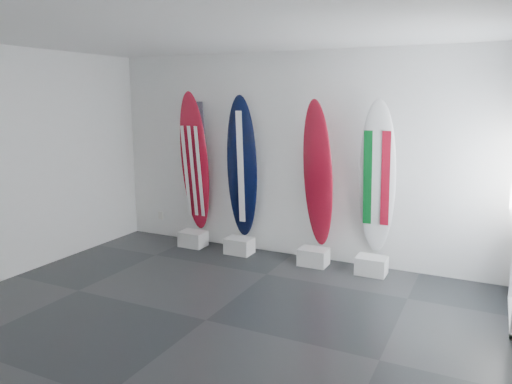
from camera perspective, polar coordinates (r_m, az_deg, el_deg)
The scene contains 13 objects.
floor at distance 5.46m, azimuth -5.85°, elevation -14.62°, with size 6.00×6.00×0.00m, color black.
ceiling at distance 4.97m, azimuth -6.56°, elevation 18.39°, with size 6.00×6.00×0.00m, color white.
wall_back at distance 7.21m, azimuth 4.49°, elevation 4.16°, with size 6.00×6.00×0.00m, color white.
wall_left at distance 7.06m, azimuth -27.28°, elevation 2.82°, with size 5.00×5.00×0.00m, color white.
display_block_usa at distance 7.94m, azimuth -7.34°, elevation -5.43°, with size 0.40×0.30×0.24m, color silver.
surfboard_usa at distance 7.77m, azimuth -7.16°, elevation 3.42°, with size 0.50×0.08×2.22m, color maroon.
display_block_navy at distance 7.53m, azimuth -1.95°, elevation -6.27°, with size 0.40×0.30×0.24m, color silver.
surfboard_navy at distance 7.35m, azimuth -1.65°, elevation 2.86°, with size 0.49×0.08×2.15m, color black.
display_block_swiss at distance 7.07m, azimuth 6.72°, elevation -7.51°, with size 0.40×0.30×0.24m, color silver.
surfboard_swiss at distance 6.88m, azimuth 7.21°, elevation 1.99°, with size 0.48×0.08×2.11m, color maroon.
display_block_italy at distance 6.86m, azimuth 13.29°, elevation -8.32°, with size 0.40×0.30×0.24m, color silver.
surfboard_italy at distance 6.67m, azimuth 13.93°, elevation 1.47°, with size 0.48×0.08×2.13m, color silver.
wall_outlet at distance 8.60m, azimuth -11.04°, elevation -2.68°, with size 0.09×0.02×0.13m, color silver.
Camera 1 is at (2.64, -4.16, 2.36)m, focal length 34.36 mm.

